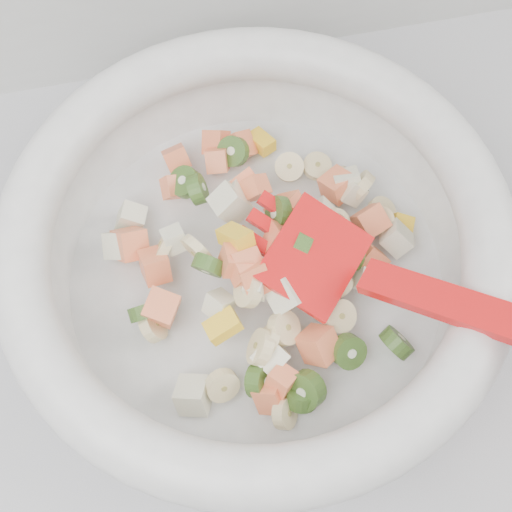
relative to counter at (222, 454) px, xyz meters
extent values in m
cube|color=#939398|center=(0.00, 0.00, 0.00)|extent=(2.00, 0.60, 0.90)
cylinder|color=silver|center=(0.06, 0.05, 0.46)|extent=(0.30, 0.30, 0.02)
torus|color=silver|center=(0.06, 0.05, 0.53)|extent=(0.37, 0.37, 0.04)
cylinder|color=beige|center=(0.05, -0.07, 0.48)|extent=(0.02, 0.03, 0.03)
cylinder|color=beige|center=(0.04, 0.02, 0.51)|extent=(0.02, 0.03, 0.03)
cylinder|color=beige|center=(0.13, 0.13, 0.48)|extent=(0.03, 0.03, 0.01)
cylinder|color=beige|center=(0.14, 0.11, 0.48)|extent=(0.02, 0.03, 0.03)
cylinder|color=beige|center=(0.09, 0.04, 0.51)|extent=(0.03, 0.03, 0.04)
cylinder|color=beige|center=(-0.01, 0.07, 0.49)|extent=(0.02, 0.04, 0.04)
cylinder|color=beige|center=(0.01, -0.04, 0.48)|extent=(0.04, 0.03, 0.03)
cylinder|color=beige|center=(0.06, -0.01, 0.49)|extent=(0.03, 0.03, 0.03)
cylinder|color=beige|center=(-0.03, 0.02, 0.48)|extent=(0.02, 0.03, 0.03)
cylinder|color=beige|center=(0.01, 0.06, 0.51)|extent=(0.03, 0.03, 0.04)
cylinder|color=beige|center=(0.17, 0.07, 0.48)|extent=(0.03, 0.03, 0.02)
cylinder|color=beige|center=(0.12, 0.06, 0.49)|extent=(0.03, 0.03, 0.03)
cylinder|color=beige|center=(0.15, 0.10, 0.49)|extent=(0.03, 0.03, 0.03)
cylinder|color=beige|center=(0.11, 0.02, 0.49)|extent=(0.03, 0.03, 0.02)
cylinder|color=beige|center=(0.05, -0.02, 0.49)|extent=(0.02, 0.03, 0.03)
cylinder|color=beige|center=(0.05, -0.02, 0.50)|extent=(0.03, 0.03, 0.03)
cylinder|color=beige|center=(0.11, -0.01, 0.49)|extent=(0.03, 0.03, 0.02)
cylinder|color=beige|center=(0.10, 0.13, 0.48)|extent=(0.03, 0.03, 0.02)
cylinder|color=beige|center=(0.16, 0.06, 0.48)|extent=(0.02, 0.02, 0.02)
cube|color=#FE7C50|center=(0.05, 0.14, 0.48)|extent=(0.02, 0.03, 0.03)
cube|color=#FE7C50|center=(0.14, 0.10, 0.49)|extent=(0.03, 0.03, 0.03)
cube|color=#FE7C50|center=(0.08, 0.05, 0.51)|extent=(0.03, 0.03, 0.04)
cube|color=#FE7C50|center=(0.05, 0.03, 0.51)|extent=(0.03, 0.03, 0.03)
cube|color=#FE7C50|center=(0.07, 0.16, 0.48)|extent=(0.03, 0.03, 0.03)
cube|color=#FE7C50|center=(-0.03, 0.08, 0.48)|extent=(0.03, 0.04, 0.04)
cube|color=#FE7C50|center=(0.05, 0.02, 0.51)|extent=(0.03, 0.03, 0.03)
cube|color=#FE7C50|center=(0.01, 0.16, 0.48)|extent=(0.02, 0.03, 0.03)
cube|color=#FE7C50|center=(0.05, 0.17, 0.48)|extent=(0.03, 0.03, 0.03)
cube|color=#FE7C50|center=(0.04, 0.04, 0.52)|extent=(0.02, 0.02, 0.03)
cube|color=#FE7C50|center=(0.06, 0.11, 0.50)|extent=(0.03, 0.03, 0.02)
cube|color=#FE7C50|center=(0.11, 0.04, 0.50)|extent=(0.03, 0.04, 0.03)
cube|color=#FE7C50|center=(-0.02, 0.06, 0.49)|extent=(0.02, 0.03, 0.03)
cube|color=#FE7C50|center=(0.15, 0.06, 0.49)|extent=(0.03, 0.03, 0.03)
cube|color=#FE7C50|center=(0.09, 0.08, 0.50)|extent=(0.04, 0.04, 0.03)
cube|color=#FE7C50|center=(0.05, -0.05, 0.49)|extent=(0.03, 0.03, 0.02)
cube|color=#FE7C50|center=(0.07, 0.10, 0.50)|extent=(0.03, 0.02, 0.03)
cube|color=#FE7C50|center=(0.05, -0.05, 0.48)|extent=(0.03, 0.04, 0.03)
cube|color=#FE7C50|center=(0.09, -0.03, 0.49)|extent=(0.03, 0.04, 0.04)
cube|color=#FE7C50|center=(0.01, 0.13, 0.48)|extent=(0.02, 0.02, 0.03)
cube|color=#FE7C50|center=(-0.02, 0.02, 0.49)|extent=(0.03, 0.04, 0.03)
cube|color=#FE7C50|center=(0.14, 0.03, 0.48)|extent=(0.03, 0.03, 0.03)
cylinder|color=#5D9F35|center=(-0.03, 0.03, 0.49)|extent=(0.04, 0.02, 0.04)
cylinder|color=#5D9F35|center=(0.13, 0.03, 0.50)|extent=(0.02, 0.03, 0.03)
cylinder|color=#5D9F35|center=(0.14, -0.04, 0.48)|extent=(0.03, 0.03, 0.03)
cylinder|color=#5D9F35|center=(0.02, 0.13, 0.49)|extent=(0.03, 0.03, 0.02)
cylinder|color=#5D9F35|center=(0.08, 0.07, 0.51)|extent=(0.02, 0.04, 0.04)
cylinder|color=#5D9F35|center=(0.06, 0.15, 0.49)|extent=(0.03, 0.03, 0.03)
cylinder|color=#5D9F35|center=(0.11, -0.04, 0.49)|extent=(0.04, 0.03, 0.03)
cylinder|color=#5D9F35|center=(0.07, -0.06, 0.48)|extent=(0.03, 0.03, 0.02)
cylinder|color=#5D9F35|center=(0.04, -0.04, 0.48)|extent=(0.03, 0.03, 0.03)
cylinder|color=#5D9F35|center=(0.02, 0.04, 0.51)|extent=(0.03, 0.02, 0.03)
cylinder|color=#5D9F35|center=(0.09, 0.04, 0.51)|extent=(0.03, 0.04, 0.04)
cylinder|color=#5D9F35|center=(0.02, 0.11, 0.50)|extent=(0.02, 0.03, 0.03)
cylinder|color=#5D9F35|center=(0.07, -0.06, 0.49)|extent=(0.04, 0.04, 0.03)
cube|color=beige|center=(0.05, 0.02, 0.51)|extent=(0.02, 0.02, 0.02)
cube|color=beige|center=(0.12, 0.07, 0.49)|extent=(0.03, 0.03, 0.03)
cube|color=beige|center=(0.15, 0.09, 0.49)|extent=(0.03, 0.02, 0.03)
cube|color=beige|center=(0.17, 0.05, 0.48)|extent=(0.03, 0.03, 0.03)
cube|color=beige|center=(-0.04, 0.09, 0.48)|extent=(0.03, 0.03, 0.04)
cube|color=beige|center=(-0.01, -0.04, 0.48)|extent=(0.03, 0.03, 0.03)
cube|color=beige|center=(0.05, 0.09, 0.50)|extent=(0.04, 0.03, 0.04)
cube|color=beige|center=(0.02, 0.01, 0.50)|extent=(0.03, 0.03, 0.03)
cube|color=beige|center=(0.14, 0.10, 0.49)|extent=(0.02, 0.03, 0.03)
cube|color=beige|center=(0.05, 0.10, 0.50)|extent=(0.03, 0.02, 0.03)
cube|color=beige|center=(-0.03, 0.11, 0.48)|extent=(0.03, 0.02, 0.03)
cube|color=beige|center=(0.13, 0.01, 0.49)|extent=(0.02, 0.02, 0.02)
cube|color=beige|center=(0.05, -0.03, 0.49)|extent=(0.03, 0.03, 0.03)
cube|color=beige|center=(0.00, 0.07, 0.50)|extent=(0.02, 0.02, 0.02)
cube|color=beige|center=(0.07, 0.01, 0.50)|extent=(0.03, 0.03, 0.03)
cube|color=yellow|center=(0.09, 0.16, 0.48)|extent=(0.02, 0.03, 0.02)
cube|color=yellow|center=(0.11, 0.03, 0.49)|extent=(0.03, 0.03, 0.03)
cube|color=yellow|center=(0.04, 0.06, 0.52)|extent=(0.03, 0.03, 0.03)
cube|color=yellow|center=(0.02, 0.00, 0.50)|extent=(0.03, 0.02, 0.02)
cube|color=yellow|center=(0.18, 0.06, 0.47)|extent=(0.03, 0.03, 0.02)
cube|color=red|center=(0.10, 0.03, 0.52)|extent=(0.10, 0.09, 0.03)
cube|color=red|center=(0.08, 0.08, 0.51)|extent=(0.03, 0.03, 0.02)
cube|color=red|center=(0.07, 0.06, 0.51)|extent=(0.03, 0.03, 0.02)
cube|color=red|center=(0.06, 0.05, 0.51)|extent=(0.03, 0.03, 0.02)
cube|color=red|center=(0.05, 0.04, 0.51)|extent=(0.03, 0.03, 0.02)
camera|label=1|loc=(0.01, -0.18, 0.98)|focal=50.00mm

